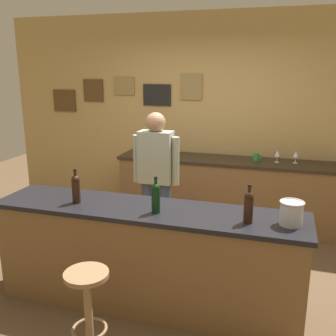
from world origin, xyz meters
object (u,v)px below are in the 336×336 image
wine_glass_b (296,155)px  bartender (156,175)px  wine_glass_a (277,154)px  wine_bottle_a (76,188)px  bar_stool (88,300)px  wine_bottle_b (156,197)px  ice_bucket (291,213)px  coffee_mug (256,157)px  wine_bottle_c (249,206)px

wine_glass_b → bartender: bearing=-141.2°
wine_glass_a → wine_bottle_a: bearing=-127.6°
bar_stool → bartender: bearing=91.4°
wine_bottle_a → wine_glass_a: size_ratio=1.97×
wine_bottle_b → wine_glass_a: wine_bottle_b is taller
wine_glass_a → ice_bucket: bearing=-85.7°
bartender → coffee_mug: (0.98, 1.17, 0.01)m
ice_bucket → bar_stool: bearing=-152.4°
wine_bottle_b → ice_bucket: wine_bottle_b is taller
wine_bottle_c → coffee_mug: bearing=92.7°
wine_bottle_a → coffee_mug: size_ratio=2.45×
wine_glass_b → coffee_mug: size_ratio=1.24×
wine_glass_a → wine_glass_b: (0.22, 0.02, 0.00)m
wine_bottle_b → wine_bottle_c: same height
bar_stool → wine_bottle_a: 1.00m
wine_bottle_a → wine_bottle_c: 1.48m
bartender → wine_bottle_a: (-0.40, -0.98, 0.12)m
bar_stool → wine_glass_b: wine_glass_b is taller
bar_stool → ice_bucket: size_ratio=3.62×
wine_bottle_c → coffee_mug: 2.18m
bartender → coffee_mug: size_ratio=12.96×
ice_bucket → wine_bottle_a: bearing=-178.9°
bartender → bar_stool: 1.72m
wine_bottle_a → wine_glass_a: bearing=52.4°
wine_bottle_c → ice_bucket: wine_bottle_c is taller
wine_bottle_b → wine_glass_a: size_ratio=1.97×
bartender → wine_glass_a: size_ratio=10.45×
wine_bottle_b → ice_bucket: size_ratio=1.63×
bar_stool → wine_bottle_c: bearing=32.3°
wine_bottle_b → wine_glass_b: wine_bottle_b is taller
bartender → wine_bottle_a: bartender is taller
bartender → coffee_mug: bartender is taller
bartender → bar_stool: bartender is taller
bartender → wine_bottle_b: bearing=-71.4°
wine_bottle_c → wine_glass_b: size_ratio=1.97×
wine_glass_a → wine_glass_b: size_ratio=1.00×
wine_bottle_a → wine_bottle_b: bearing=-1.6°
ice_bucket → coffee_mug: (-0.42, 2.12, -0.07)m
wine_bottle_c → ice_bucket: bearing=9.2°
wine_bottle_a → coffee_mug: wine_bottle_a is taller
wine_bottle_a → ice_bucket: bearing=1.1°
wine_bottle_a → wine_glass_b: (1.86, 2.15, -0.05)m
bar_stool → coffee_mug: size_ratio=5.44×
wine_bottle_c → bar_stool: bearing=-147.7°
bar_stool → wine_glass_a: wine_glass_a is taller
bartender → wine_bottle_b: (0.34, -1.00, 0.12)m
bar_stool → ice_bucket: bearing=27.6°
wine_bottle_a → ice_bucket: 1.80m
wine_bottle_a → wine_glass_b: bearing=49.1°
bartender → wine_glass_b: size_ratio=10.45×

